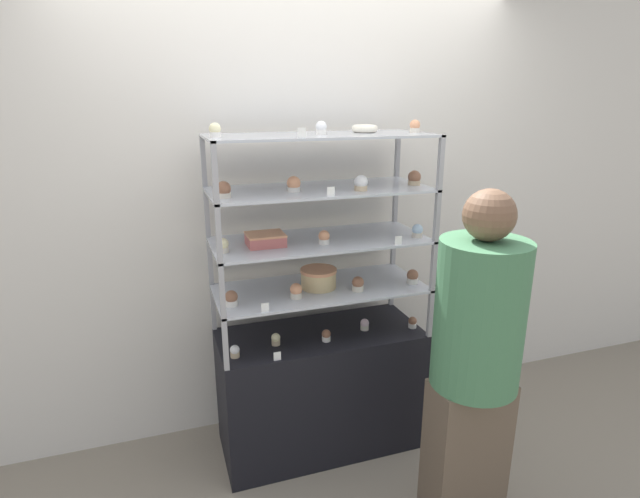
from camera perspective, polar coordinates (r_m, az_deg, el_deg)
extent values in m
plane|color=gray|center=(3.14, 0.00, -21.11)|extent=(20.00, 20.00, 0.00)
cube|color=silver|center=(2.91, -2.43, 4.33)|extent=(8.00, 0.05, 2.60)
cube|color=black|center=(2.94, 0.00, -15.69)|extent=(1.11, 0.48, 0.70)
cube|color=#99999E|center=(2.81, -12.11, -6.48)|extent=(0.02, 0.02, 0.26)
cube|color=#99999E|center=(3.10, 8.19, -4.02)|extent=(0.02, 0.02, 0.26)
cube|color=#99999E|center=(2.40, -10.77, -10.64)|extent=(0.02, 0.02, 0.26)
cube|color=#99999E|center=(2.73, 12.49, -7.21)|extent=(0.02, 0.02, 0.26)
cube|color=#B7BCC6|center=(2.66, 0.00, -4.50)|extent=(1.11, 0.48, 0.01)
cube|color=#99999E|center=(2.72, -12.45, -1.34)|extent=(0.02, 0.02, 0.26)
cube|color=#99999E|center=(3.01, 8.39, 0.69)|extent=(0.02, 0.02, 0.26)
cube|color=#99999E|center=(2.29, -11.13, -4.73)|extent=(0.02, 0.02, 0.26)
cube|color=#99999E|center=(2.63, 12.85, -1.93)|extent=(0.02, 0.02, 0.26)
cube|color=#B7BCC6|center=(2.57, 0.00, 1.00)|extent=(1.11, 0.48, 0.01)
cube|color=#99999E|center=(2.65, -12.81, 4.12)|extent=(0.02, 0.02, 0.26)
cube|color=#99999E|center=(2.95, 8.61, 5.64)|extent=(0.02, 0.02, 0.26)
cube|color=#99999E|center=(2.21, -11.51, 1.69)|extent=(0.02, 0.02, 0.26)
cube|color=#99999E|center=(2.56, 13.23, 3.69)|extent=(0.02, 0.02, 0.26)
cube|color=#B7BCC6|center=(2.51, 0.00, 6.82)|extent=(1.11, 0.48, 0.01)
cube|color=#99999E|center=(2.60, -13.19, 9.82)|extent=(0.02, 0.02, 0.26)
cube|color=#99999E|center=(2.91, 8.84, 10.76)|extent=(0.02, 0.02, 0.26)
cube|color=#99999E|center=(2.15, -11.92, 8.51)|extent=(0.02, 0.02, 0.26)
cube|color=#99999E|center=(2.52, 13.64, 9.57)|extent=(0.02, 0.02, 0.26)
cube|color=#B7BCC6|center=(2.48, 0.00, 12.86)|extent=(1.11, 0.48, 0.01)
cylinder|color=#DBBC84|center=(2.63, -0.15, -3.54)|extent=(0.19, 0.19, 0.09)
cylinder|color=#E5996B|center=(2.62, -0.15, -2.48)|extent=(0.19, 0.19, 0.02)
cube|color=#C66660|center=(2.47, -6.25, 1.00)|extent=(0.18, 0.15, 0.05)
cube|color=#E5996B|center=(2.47, -6.27, 1.67)|extent=(0.19, 0.16, 0.01)
cylinder|color=#CCB28C|center=(2.55, -9.69, -11.80)|extent=(0.05, 0.05, 0.03)
sphere|color=white|center=(2.54, -9.72, -11.28)|extent=(0.05, 0.05, 0.05)
cylinder|color=#CCB28C|center=(2.64, -5.06, -10.56)|extent=(0.05, 0.05, 0.03)
sphere|color=#F4EAB2|center=(2.63, -5.08, -10.06)|extent=(0.05, 0.05, 0.05)
cylinder|color=white|center=(2.67, 0.69, -10.19)|extent=(0.05, 0.05, 0.03)
sphere|color=#8C5B42|center=(2.66, 0.69, -9.69)|extent=(0.05, 0.05, 0.05)
cylinder|color=beige|center=(2.80, 5.12, -8.91)|extent=(0.05, 0.05, 0.03)
sphere|color=silver|center=(2.79, 5.13, -8.42)|extent=(0.05, 0.05, 0.05)
cylinder|color=white|center=(2.86, 10.50, -8.56)|extent=(0.05, 0.05, 0.03)
sphere|color=#8C5B42|center=(2.85, 10.53, -8.08)|extent=(0.05, 0.05, 0.05)
cube|color=white|center=(2.49, -4.91, -12.12)|extent=(0.04, 0.00, 0.04)
cylinder|color=white|center=(2.46, -10.07, -6.07)|extent=(0.06, 0.06, 0.03)
sphere|color=#8C5B42|center=(2.45, -10.11, -5.38)|extent=(0.06, 0.06, 0.06)
cylinder|color=beige|center=(2.51, -2.74, -5.29)|extent=(0.06, 0.06, 0.03)
sphere|color=#E5996B|center=(2.50, -2.75, -4.61)|extent=(0.06, 0.06, 0.06)
cylinder|color=beige|center=(2.61, 4.34, -4.46)|extent=(0.06, 0.06, 0.03)
sphere|color=#8C5B42|center=(2.60, 4.36, -3.81)|extent=(0.06, 0.06, 0.06)
cylinder|color=white|center=(2.75, 10.50, -3.57)|extent=(0.06, 0.06, 0.03)
sphere|color=#8C5B42|center=(2.74, 10.53, -2.94)|extent=(0.06, 0.06, 0.06)
cube|color=white|center=(2.37, -6.29, -6.66)|extent=(0.04, 0.00, 0.04)
cylinder|color=beige|center=(2.39, -11.04, -0.08)|extent=(0.05, 0.05, 0.03)
sphere|color=#F4EAB2|center=(2.38, -11.07, 0.58)|extent=(0.06, 0.06, 0.06)
cylinder|color=white|center=(2.49, 0.47, 0.88)|extent=(0.05, 0.05, 0.03)
sphere|color=#E5996B|center=(2.48, 0.47, 1.51)|extent=(0.06, 0.06, 0.06)
cylinder|color=beige|center=(2.66, 11.04, 1.62)|extent=(0.05, 0.05, 0.03)
sphere|color=silver|center=(2.65, 11.07, 2.21)|extent=(0.06, 0.06, 0.06)
cube|color=white|center=(2.50, 8.95, 0.97)|extent=(0.04, 0.00, 0.04)
cylinder|color=beige|center=(2.31, -10.93, 6.06)|extent=(0.06, 0.06, 0.02)
sphere|color=#8C5B42|center=(2.30, -10.97, 6.80)|extent=(0.07, 0.07, 0.07)
cylinder|color=white|center=(2.42, -3.02, 6.84)|extent=(0.06, 0.06, 0.02)
sphere|color=#E5996B|center=(2.41, -3.03, 7.54)|extent=(0.07, 0.07, 0.07)
cylinder|color=#CCB28C|center=(2.46, 4.69, 6.96)|extent=(0.06, 0.06, 0.02)
sphere|color=white|center=(2.45, 4.70, 7.65)|extent=(0.07, 0.07, 0.07)
cylinder|color=#CCB28C|center=(2.65, 10.71, 7.46)|extent=(0.06, 0.06, 0.02)
sphere|color=#8C5B42|center=(2.65, 10.74, 8.10)|extent=(0.07, 0.07, 0.07)
cube|color=white|center=(2.30, 1.25, 6.58)|extent=(0.04, 0.00, 0.04)
cylinder|color=white|center=(2.32, -11.89, 12.67)|extent=(0.05, 0.05, 0.02)
sphere|color=#F4EAB2|center=(2.32, -11.93, 13.31)|extent=(0.05, 0.05, 0.05)
cylinder|color=white|center=(2.44, 0.14, 13.21)|extent=(0.05, 0.05, 0.02)
sphere|color=white|center=(2.44, 0.14, 13.82)|extent=(0.05, 0.05, 0.05)
cylinder|color=beige|center=(2.64, 10.77, 13.20)|extent=(0.05, 0.05, 0.02)
sphere|color=#E5996B|center=(2.64, 10.80, 13.76)|extent=(0.05, 0.05, 0.05)
cube|color=white|center=(2.22, -2.10, 13.11)|extent=(0.04, 0.00, 0.04)
torus|color=#EFE5CC|center=(2.61, 5.13, 13.55)|extent=(0.13, 0.13, 0.04)
cube|color=brown|center=(2.55, 16.27, -21.61)|extent=(0.35, 0.20, 0.74)
cylinder|color=#3F724C|center=(2.20, 17.75, -7.21)|extent=(0.37, 0.37, 0.64)
sphere|color=brown|center=(2.07, 18.79, 3.69)|extent=(0.21, 0.21, 0.21)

